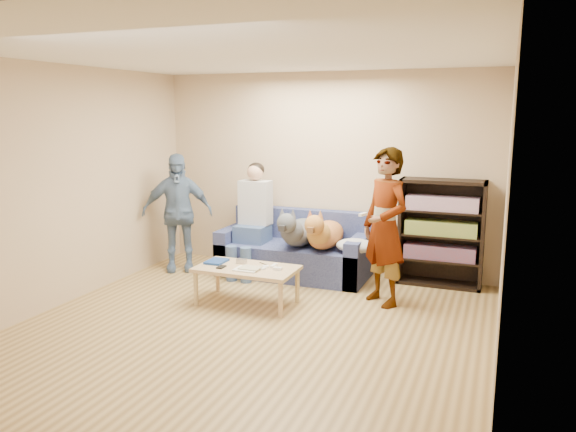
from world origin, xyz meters
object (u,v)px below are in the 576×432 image
at_px(notebook_blue, 217,261).
at_px(camera_silver, 242,261).
at_px(bookshelf, 441,230).
at_px(coffee_table, 247,271).
at_px(person_standing_left, 177,213).
at_px(person_standing_right, 385,227).
at_px(dog_tan, 324,234).
at_px(dog_gray, 298,231).
at_px(sofa, 295,253).
at_px(person_seated, 252,215).

height_order(notebook_blue, camera_silver, camera_silver).
bearing_deg(bookshelf, camera_silver, -145.73).
distance_m(notebook_blue, coffee_table, 0.41).
bearing_deg(person_standing_left, notebook_blue, -68.59).
distance_m(person_standing_right, dog_tan, 1.01).
xyz_separation_m(person_standing_right, person_standing_left, (-2.83, 0.32, -0.08)).
relative_size(coffee_table, bookshelf, 0.85).
distance_m(notebook_blue, dog_gray, 1.20).
xyz_separation_m(notebook_blue, dog_tan, (0.95, 1.01, 0.19)).
xyz_separation_m(sofa, dog_gray, (0.11, -0.19, 0.34)).
bearing_deg(sofa, dog_tan, -24.28).
xyz_separation_m(person_seated, dog_tan, (1.00, -0.08, -0.15)).
xyz_separation_m(notebook_blue, bookshelf, (2.29, 1.44, 0.25)).
relative_size(person_standing_left, dog_gray, 1.26).
distance_m(sofa, person_seated, 0.75).
height_order(person_standing_right, camera_silver, person_standing_right).
distance_m(person_standing_right, coffee_table, 1.58).
xyz_separation_m(person_standing_left, bookshelf, (3.33, 0.60, -0.10)).
height_order(notebook_blue, person_seated, person_seated).
distance_m(person_standing_right, camera_silver, 1.63).
height_order(person_standing_left, bookshelf, person_standing_left).
relative_size(camera_silver, coffee_table, 0.10).
bearing_deg(camera_silver, person_standing_right, 16.58).
relative_size(person_standing_right, bookshelf, 1.33).
xyz_separation_m(person_seated, bookshelf, (2.35, 0.36, -0.09)).
bearing_deg(dog_tan, person_standing_right, -29.71).
bearing_deg(person_standing_right, dog_gray, -163.63).
bearing_deg(person_seated, coffee_table, -68.18).
relative_size(person_standing_left, camera_silver, 14.20).
distance_m(notebook_blue, dog_tan, 1.39).
distance_m(sofa, dog_tan, 0.60).
xyz_separation_m(notebook_blue, camera_silver, (0.28, 0.07, 0.01)).
distance_m(person_standing_left, bookshelf, 3.38).
distance_m(notebook_blue, person_seated, 1.14).
xyz_separation_m(person_standing_right, coffee_table, (-1.39, -0.57, -0.49)).
bearing_deg(camera_silver, person_seated, 108.23).
height_order(person_standing_left, camera_silver, person_standing_left).
bearing_deg(camera_silver, sofa, 79.34).
bearing_deg(person_standing_left, bookshelf, -19.17).
xyz_separation_m(person_standing_right, notebook_blue, (-1.79, -0.52, -0.43)).
bearing_deg(coffee_table, person_standing_right, 22.27).
bearing_deg(notebook_blue, person_standing_right, 16.19).
bearing_deg(dog_tan, coffee_table, -117.33).
bearing_deg(dog_gray, person_standing_right, -22.88).
height_order(person_standing_right, person_standing_left, person_standing_right).
xyz_separation_m(camera_silver, person_seated, (-0.33, 1.01, 0.33)).
bearing_deg(person_seated, notebook_blue, -87.18).
relative_size(person_seated, bookshelf, 1.13).
bearing_deg(dog_gray, notebook_blue, -120.57).
bearing_deg(sofa, camera_silver, -100.66).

